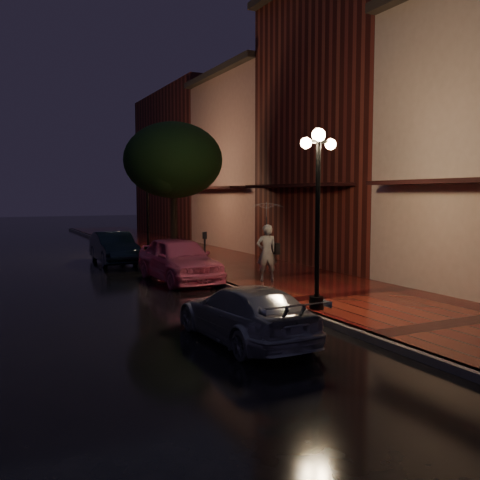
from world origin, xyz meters
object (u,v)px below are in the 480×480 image
streetlamp_near (318,207)px  street_tree (174,163)px  pink_car (179,259)px  silver_car (245,313)px  streetlamp_far (148,201)px  woman_with_umbrella (267,229)px  navy_car (114,248)px  parking_meter (205,248)px

streetlamp_near → street_tree: street_tree is taller
pink_car → silver_car: 7.63m
streetlamp_far → woman_with_umbrella: streetlamp_far is taller
navy_car → parking_meter: size_ratio=2.75×
streetlamp_near → street_tree: (0.26, 10.99, 1.64)m
streetlamp_near → streetlamp_far: size_ratio=1.00×
streetlamp_near → parking_meter: size_ratio=2.94×
streetlamp_near → navy_car: 12.27m
woman_with_umbrella → navy_car: bearing=-50.7°
streetlamp_near → silver_car: (-2.59, -1.29, -2.04)m
parking_meter → navy_car: bearing=111.8°
streetlamp_far → woman_with_umbrella: 9.86m
street_tree → navy_car: (-2.37, 0.94, -3.58)m
navy_car → streetlamp_near: bearing=-78.7°
silver_car → streetlamp_near: bearing=-155.4°
street_tree → navy_car: size_ratio=1.43×
navy_car → street_tree: bearing=-20.3°
street_tree → parking_meter: size_ratio=3.95×
navy_car → streetlamp_far: bearing=45.8°
streetlamp_near → street_tree: size_ratio=0.74×
pink_car → parking_meter: parking_meter is taller
street_tree → streetlamp_far: bearing=94.9°
streetlamp_far → navy_car: 3.53m
street_tree → pink_car: street_tree is taller
pink_car → silver_car: (-1.33, -7.51, -0.19)m
navy_car → woman_with_umbrella: woman_with_umbrella is taller
streetlamp_near → street_tree: 11.12m
parking_meter → streetlamp_near: bearing=-85.9°
streetlamp_near → woman_with_umbrella: streetlamp_near is taller
streetlamp_near → street_tree: bearing=88.7°
woman_with_umbrella → silver_car: bearing=74.5°
streetlamp_near → woman_with_umbrella: size_ratio=1.70×
streetlamp_far → woman_with_umbrella: size_ratio=1.70×
street_tree → woman_with_umbrella: street_tree is taller
pink_car → streetlamp_near: bearing=-79.9°
streetlamp_far → navy_car: (-2.11, -2.07, -1.93)m
pink_car → navy_car: 5.77m
streetlamp_near → pink_car: 6.61m
street_tree → parking_meter: 5.51m
navy_car → parking_meter: (1.91, -5.40, 0.37)m
pink_car → woman_with_umbrella: size_ratio=1.74×
navy_car → silver_car: (-0.49, -13.22, -0.11)m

